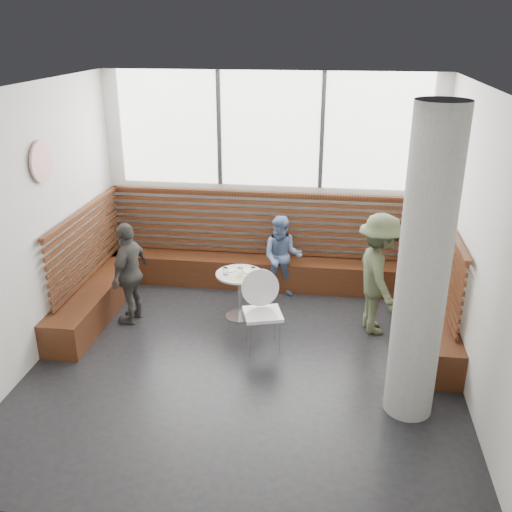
# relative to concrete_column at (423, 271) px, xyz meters

# --- Properties ---
(room) EXTENTS (5.00, 5.00, 3.20)m
(room) POSITION_rel_concrete_column_xyz_m (-1.85, 0.60, 0.00)
(room) COLOR silver
(room) RESTS_ON ground
(booth) EXTENTS (5.00, 2.50, 1.44)m
(booth) POSITION_rel_concrete_column_xyz_m (-1.85, 2.37, -1.19)
(booth) COLOR #3E1F0F
(booth) RESTS_ON ground
(concrete_column) EXTENTS (0.50, 0.50, 3.20)m
(concrete_column) POSITION_rel_concrete_column_xyz_m (0.00, 0.00, 0.00)
(concrete_column) COLOR gray
(concrete_column) RESTS_ON ground
(wall_art) EXTENTS (0.03, 0.50, 0.50)m
(wall_art) POSITION_rel_concrete_column_xyz_m (-4.31, 1.00, 0.70)
(wall_art) COLOR white
(wall_art) RESTS_ON room
(cafe_table) EXTENTS (0.65, 0.65, 0.67)m
(cafe_table) POSITION_rel_concrete_column_xyz_m (-2.10, 1.77, -1.12)
(cafe_table) COLOR silver
(cafe_table) RESTS_ON ground
(cafe_chair) EXTENTS (0.48, 0.47, 0.99)m
(cafe_chair) POSITION_rel_concrete_column_xyz_m (-1.68, 1.06, -1.01)
(cafe_chair) COLOR white
(cafe_chair) RESTS_ON ground
(adult_man) EXTENTS (0.82, 1.15, 1.62)m
(adult_man) POSITION_rel_concrete_column_xyz_m (-0.26, 1.66, -0.79)
(adult_man) COLOR #4A5438
(adult_man) RESTS_ON ground
(child_back) EXTENTS (0.61, 0.48, 1.23)m
(child_back) POSITION_rel_concrete_column_xyz_m (-1.59, 2.55, -0.98)
(child_back) COLOR #5E76A4
(child_back) RESTS_ON ground
(child_left) EXTENTS (0.47, 0.87, 1.41)m
(child_left) POSITION_rel_concrete_column_xyz_m (-3.54, 1.49, -0.89)
(child_left) COLOR #494642
(child_left) RESTS_ON ground
(plate_near) EXTENTS (0.18, 0.18, 0.01)m
(plate_near) POSITION_rel_concrete_column_xyz_m (-2.25, 1.85, -0.93)
(plate_near) COLOR white
(plate_near) RESTS_ON cafe_table
(plate_far) EXTENTS (0.20, 0.20, 0.01)m
(plate_far) POSITION_rel_concrete_column_xyz_m (-2.01, 1.86, -0.93)
(plate_far) COLOR white
(plate_far) RESTS_ON cafe_table
(glass_left) EXTENTS (0.06, 0.06, 0.10)m
(glass_left) POSITION_rel_concrete_column_xyz_m (-2.28, 1.70, -0.88)
(glass_left) COLOR white
(glass_left) RESTS_ON cafe_table
(glass_mid) EXTENTS (0.08, 0.08, 0.12)m
(glass_mid) POSITION_rel_concrete_column_xyz_m (-2.07, 1.67, -0.87)
(glass_mid) COLOR white
(glass_mid) RESTS_ON cafe_table
(glass_right) EXTENTS (0.06, 0.06, 0.10)m
(glass_right) POSITION_rel_concrete_column_xyz_m (-1.91, 1.77, -0.88)
(glass_right) COLOR white
(glass_right) RESTS_ON cafe_table
(menu_card) EXTENTS (0.24, 0.19, 0.00)m
(menu_card) POSITION_rel_concrete_column_xyz_m (-2.03, 1.63, -0.93)
(menu_card) COLOR #A5C64C
(menu_card) RESTS_ON cafe_table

